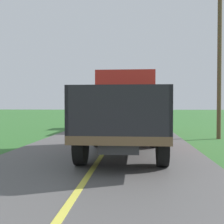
{
  "coord_description": "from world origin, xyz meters",
  "views": [
    {
      "loc": [
        1.05,
        1.09,
        1.65
      ],
      "look_at": [
        0.22,
        11.04,
        1.4
      ],
      "focal_mm": 45.73,
      "sensor_mm": 36.0,
      "label": 1
    }
  ],
  "objects": [
    {
      "name": "utility_pole_roadside",
      "position": [
        5.07,
        15.27,
        4.18
      ],
      "size": [
        2.56,
        0.2,
        7.62
      ],
      "color": "brown",
      "rests_on": "ground"
    },
    {
      "name": "banana_truck_far",
      "position": [
        0.39,
        20.68,
        1.46
      ],
      "size": [
        2.38,
        5.81,
        2.8
      ],
      "color": "#2D2D30",
      "rests_on": "road_surface"
    },
    {
      "name": "banana_truck_near",
      "position": [
        0.69,
        10.8,
        1.48
      ],
      "size": [
        2.38,
        5.82,
        2.8
      ],
      "color": "#2D2D30",
      "rests_on": "road_surface"
    }
  ]
}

